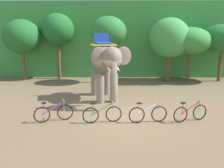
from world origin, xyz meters
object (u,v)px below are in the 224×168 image
tree_right (22,37)px  tree_left (190,41)px  tree_center_right (108,32)px  bike_red (190,113)px  tree_center (222,38)px  tree_far_right (169,38)px  bike_green (102,114)px  bike_purple (54,113)px  tree_center_left (58,30)px  elephant (105,62)px  bike_white (148,114)px

tree_right → tree_left: bearing=-2.0°
tree_center_right → bike_red: (3.81, -8.43, -3.48)m
tree_center → tree_far_right: bearing=-176.5°
tree_right → bike_green: (6.81, -9.55, -3.10)m
tree_center_right → tree_center: size_ratio=1.12×
tree_left → bike_purple: tree_left is taller
tree_far_right → tree_center: 4.17m
tree_center_left → bike_purple: size_ratio=3.33×
tree_center_left → bike_red: bearing=-51.7°
tree_left → tree_center: size_ratio=0.95×
tree_center_right → bike_red: bearing=-65.7°
bike_purple → tree_left: bearing=46.7°
elephant → bike_green: (0.02, -3.69, -1.82)m
bike_purple → tree_center_left: bearing=101.1°
tree_center → tree_left: bearing=-174.3°
tree_center_right → tree_left: bearing=4.1°
bike_green → bike_purple: bearing=176.5°
bike_green → tree_far_right: bearing=62.6°
tree_left → tree_center: tree_center is taller
tree_center_left → bike_purple: bearing=-78.9°
tree_far_right → tree_left: (1.61, 0.00, -0.20)m
bike_purple → bike_red: bearing=0.7°
tree_center_right → bike_green: (-0.04, -8.63, -3.48)m
tree_right → bike_green: tree_right is taller
bike_white → bike_red: 1.87m
tree_right → tree_left: 13.15m
bike_white → bike_red: same height
tree_center_left → tree_left: tree_center_left is taller
tree_center_right → bike_purple: bearing=-104.3°
tree_center_left → tree_center_right: tree_center_left is taller
tree_center_left → tree_center_right: 4.49m
bike_white → tree_center: bearing=53.4°
bike_purple → bike_white: 4.10m
tree_center_right → tree_left: tree_center_right is taller
bike_purple → bike_red: 5.97m
bike_white → tree_far_right: bearing=73.1°
tree_center_left → tree_center_right: bearing=-21.8°
tree_center_left → bike_red: tree_center_left is taller
tree_center_left → elephant: bearing=-58.1°
tree_center_left → tree_center_right: size_ratio=1.07×
elephant → bike_white: bearing=-61.3°
tree_center_right → elephant: 5.21m
bike_white → elephant: bearing=118.7°
bike_green → bike_white: same height
tree_center → bike_green: tree_center is taller
tree_center_left → bike_red: (7.97, -10.10, -3.65)m
tree_right → tree_center: 15.69m
bike_purple → bike_green: bearing=-3.5°
tree_right → tree_center: (15.69, -0.21, -0.13)m
bike_green → bike_red: size_ratio=1.04×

